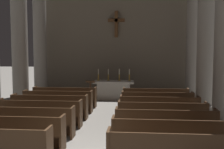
{
  "coord_description": "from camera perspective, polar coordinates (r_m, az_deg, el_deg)",
  "views": [
    {
      "loc": [
        1.26,
        -5.86,
        2.62
      ],
      "look_at": [
        0.0,
        8.17,
        1.44
      ],
      "focal_mm": 44.62,
      "sensor_mm": 36.0,
      "label": 1
    }
  ],
  "objects": [
    {
      "name": "pew_left_row_2",
      "position": [
        8.03,
        -20.32,
        -11.0
      ],
      "size": [
        2.96,
        0.5,
        0.95
      ],
      "color": "#422B19",
      "rests_on": "ground"
    },
    {
      "name": "pew_left_row_3",
      "position": [
        9.05,
        -17.16,
        -9.14
      ],
      "size": [
        2.96,
        0.5,
        0.95
      ],
      "color": "#422B19",
      "rests_on": "ground"
    },
    {
      "name": "pew_left_row_4",
      "position": [
        10.09,
        -14.67,
        -7.64
      ],
      "size": [
        2.96,
        0.5,
        0.95
      ],
      "color": "#422B19",
      "rests_on": "ground"
    },
    {
      "name": "pew_left_row_5",
      "position": [
        11.15,
        -12.66,
        -6.42
      ],
      "size": [
        2.96,
        0.5,
        0.95
      ],
      "color": "#422B19",
      "rests_on": "ground"
    },
    {
      "name": "pew_left_row_6",
      "position": [
        12.23,
        -11.01,
        -5.4
      ],
      "size": [
        2.96,
        0.5,
        0.95
      ],
      "color": "#422B19",
      "rests_on": "ground"
    },
    {
      "name": "pew_left_row_7",
      "position": [
        13.32,
        -9.64,
        -4.54
      ],
      "size": [
        2.96,
        0.5,
        0.95
      ],
      "color": "#422B19",
      "rests_on": "ground"
    },
    {
      "name": "pew_right_row_2",
      "position": [
        7.34,
        11.84,
        -12.31
      ],
      "size": [
        2.96,
        0.5,
        0.95
      ],
      "color": "#422B19",
      "rests_on": "ground"
    },
    {
      "name": "pew_right_row_3",
      "position": [
        8.44,
        10.92,
        -10.03
      ],
      "size": [
        2.96,
        0.5,
        0.95
      ],
      "color": "#422B19",
      "rests_on": "ground"
    },
    {
      "name": "pew_right_row_4",
      "position": [
        9.55,
        10.23,
        -8.27
      ],
      "size": [
        2.96,
        0.5,
        0.95
      ],
      "color": "#422B19",
      "rests_on": "ground"
    },
    {
      "name": "pew_right_row_5",
      "position": [
        10.66,
        9.68,
        -6.88
      ],
      "size": [
        2.96,
        0.5,
        0.95
      ],
      "color": "#422B19",
      "rests_on": "ground"
    },
    {
      "name": "pew_right_row_6",
      "position": [
        11.79,
        9.24,
        -5.76
      ],
      "size": [
        2.96,
        0.5,
        0.95
      ],
      "color": "#422B19",
      "rests_on": "ground"
    },
    {
      "name": "pew_right_row_7",
      "position": [
        12.92,
        8.88,
        -4.83
      ],
      "size": [
        2.96,
        0.5,
        0.95
      ],
      "color": "#422B19",
      "rests_on": "ground"
    },
    {
      "name": "column_left_third",
      "position": [
        14.08,
        -18.44,
        7.51
      ],
      "size": [
        1.13,
        1.13,
        6.87
      ],
      "color": "gray",
      "rests_on": "ground"
    },
    {
      "name": "column_right_third",
      "position": [
        13.28,
        18.67,
        7.68
      ],
      "size": [
        1.13,
        1.13,
        6.87
      ],
      "color": "gray",
      "rests_on": "ground"
    },
    {
      "name": "column_left_fourth",
      "position": [
        16.71,
        -14.55,
        7.13
      ],
      "size": [
        1.13,
        1.13,
        6.87
      ],
      "color": "gray",
      "rests_on": "ground"
    },
    {
      "name": "column_right_fourth",
      "position": [
        16.04,
        16.31,
        7.2
      ],
      "size": [
        1.13,
        1.13,
        6.87
      ],
      "color": "gray",
      "rests_on": "ground"
    },
    {
      "name": "altar",
      "position": [
        15.27,
        0.35,
        -3.07
      ],
      "size": [
        2.2,
        0.9,
        1.01
      ],
      "color": "#BCB7AD",
      "rests_on": "ground"
    },
    {
      "name": "candlestick_outer_left",
      "position": [
        15.29,
        -2.82,
        -0.5
      ],
      "size": [
        0.16,
        0.16,
        0.64
      ],
      "color": "#B79338",
      "rests_on": "altar"
    },
    {
      "name": "candlestick_inner_left",
      "position": [
        15.22,
        -0.77,
        -0.52
      ],
      "size": [
        0.16,
        0.16,
        0.64
      ],
      "color": "#B79338",
      "rests_on": "altar"
    },
    {
      "name": "candlestick_inner_right",
      "position": [
        15.17,
        1.48,
        -0.54
      ],
      "size": [
        0.16,
        0.16,
        0.64
      ],
      "color": "#B79338",
      "rests_on": "altar"
    },
    {
      "name": "candlestick_outer_right",
      "position": [
        15.15,
        3.56,
        -0.55
      ],
      "size": [
        0.16,
        0.16,
        0.64
      ],
      "color": "#B79338",
      "rests_on": "altar"
    },
    {
      "name": "apse_with_cross",
      "position": [
        17.22,
        0.94,
        8.92
      ],
      "size": [
        9.87,
        0.44,
        7.72
      ],
      "color": "#706656",
      "rests_on": "ground"
    },
    {
      "name": "lectern",
      "position": [
        14.23,
        -4.46,
        -3.61
      ],
      "size": [
        0.44,
        0.36,
        1.15
      ],
      "color": "#422B19",
      "rests_on": "ground"
    }
  ]
}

